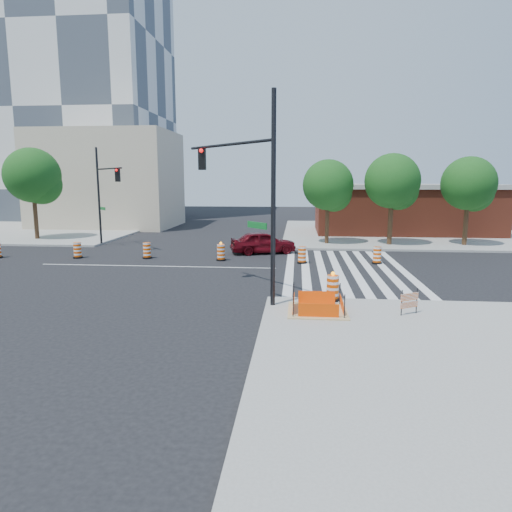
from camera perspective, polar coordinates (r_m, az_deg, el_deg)
The scene contains 23 objects.
ground at distance 27.38m, azimuth -12.31°, elevation -1.25°, with size 120.00×120.00×0.00m, color black.
sidewalk_ne at distance 44.99m, azimuth 17.80°, elevation 2.77°, with size 22.00×22.00×0.15m, color gray.
sidewalk_nw at distance 51.14m, azimuth -25.65°, elevation 3.05°, with size 22.00×22.00×0.15m, color gray.
crosswalk_east at distance 26.26m, azimuth 11.13°, elevation -1.66°, with size 6.75×13.50×0.01m.
lane_centerline at distance 27.38m, azimuth -12.31°, elevation -1.24°, with size 14.00×0.12×0.01m, color silver.
excavation_pit at distance 17.33m, azimuth 7.69°, elevation -6.64°, with size 2.20×2.20×0.90m.
tower_nw at distance 70.00m, azimuth -24.44°, elevation 23.19°, with size 28.00×18.00×45.00m, color silver.
brick_storefront at distance 44.80m, azimuth 17.95°, elevation 5.62°, with size 16.50×8.50×4.60m.
beige_midrise at distance 51.75m, azimuth -17.97°, elevation 9.06°, with size 14.00×10.00×10.00m, color #C2B194.
red_coupe at distance 31.32m, azimuth 0.90°, elevation 1.72°, with size 1.80×4.47×1.52m, color #51060E.
signal_pole_se at distance 18.76m, azimuth -1.17°, elevation 9.49°, with size 4.28×4.65×8.18m.
signal_pole_nw at distance 35.59m, azimuth -18.44°, elevation 8.17°, with size 3.64×4.28×7.27m.
pit_drum at distance 18.83m, azimuth 9.56°, elevation -4.03°, with size 0.61×0.61×1.20m.
barricade at distance 17.61m, azimuth 18.62°, elevation -5.29°, with size 0.71×0.44×0.95m.
tree_north_b at distance 42.04m, azimuth -26.06°, elevation 8.69°, with size 4.47×4.47×7.60m.
tree_north_c at distance 35.50m, azimuth 9.05°, elevation 8.40°, with size 3.85×3.85×6.54m.
tree_north_d at distance 35.94m, azimuth 16.71°, elevation 8.58°, with size 4.10×4.10×6.96m.
tree_north_e at distance 37.63m, azimuth 25.08°, elevation 7.87°, with size 3.96×3.95×6.72m.
median_drum_1 at distance 31.62m, azimuth -21.41°, elevation 0.61°, with size 0.60×0.60×1.02m.
median_drum_2 at distance 30.13m, azimuth -13.47°, elevation 0.60°, with size 0.60×0.60×1.02m.
median_drum_3 at distance 28.63m, azimuth -4.41°, elevation 0.40°, with size 0.60×0.60×1.18m.
median_drum_4 at distance 27.73m, azimuth 5.78°, elevation 0.06°, with size 0.60×0.60×1.02m.
median_drum_5 at distance 28.42m, azimuth 14.90°, elevation 0.02°, with size 0.60×0.60×1.02m.
Camera 1 is at (8.22, -25.63, 5.03)m, focal length 32.00 mm.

